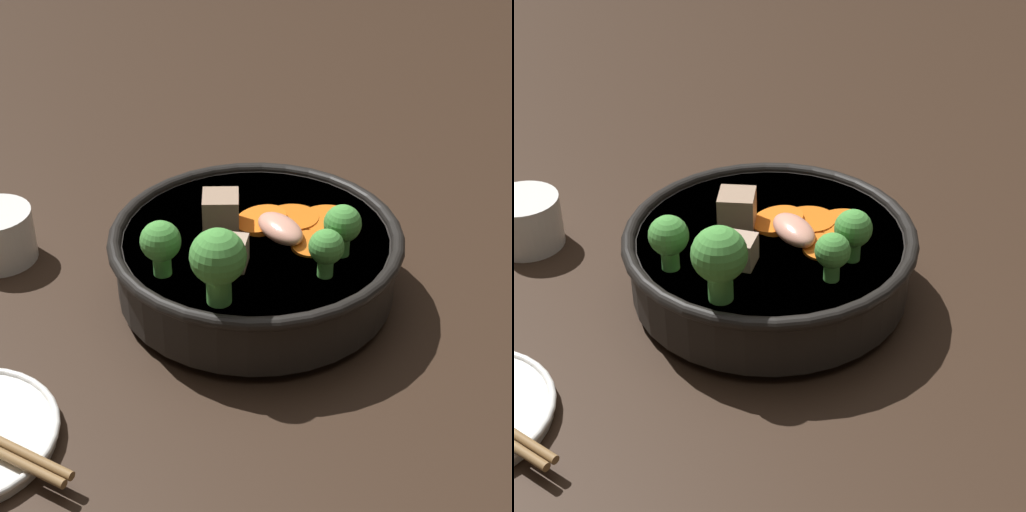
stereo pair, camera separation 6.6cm
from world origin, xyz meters
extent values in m
plane|color=black|center=(0.00, 0.00, 0.00)|extent=(3.00, 3.00, 0.00)
cylinder|color=black|center=(0.00, 0.00, 0.01)|extent=(0.13, 0.13, 0.01)
cylinder|color=black|center=(0.00, 0.00, 0.04)|extent=(0.25, 0.25, 0.05)
torus|color=black|center=(0.00, 0.00, 0.06)|extent=(0.26, 0.26, 0.01)
cylinder|color=brown|center=(0.00, 0.00, 0.05)|extent=(0.23, 0.23, 0.03)
cylinder|color=orange|center=(0.01, -0.04, 0.07)|extent=(0.05, 0.05, 0.01)
cylinder|color=orange|center=(0.00, -0.07, 0.07)|extent=(0.07, 0.07, 0.01)
cylinder|color=orange|center=(-0.03, -0.04, 0.07)|extent=(0.04, 0.04, 0.01)
cylinder|color=orange|center=(0.02, -0.01, 0.07)|extent=(0.06, 0.06, 0.01)
cylinder|color=#59B84C|center=(-0.08, 0.06, 0.08)|extent=(0.02, 0.02, 0.03)
sphere|color=#47933D|center=(-0.08, 0.06, 0.10)|extent=(0.04, 0.04, 0.04)
cylinder|color=#59B84C|center=(-0.03, 0.09, 0.07)|extent=(0.01, 0.01, 0.02)
sphere|color=#47933D|center=(-0.03, 0.09, 0.09)|extent=(0.03, 0.03, 0.03)
cylinder|color=#59B84C|center=(-0.05, -0.06, 0.07)|extent=(0.01, 0.01, 0.02)
sphere|color=#47933D|center=(-0.05, -0.06, 0.09)|extent=(0.03, 0.03, 0.03)
cylinder|color=#59B84C|center=(-0.07, -0.03, 0.07)|extent=(0.01, 0.01, 0.02)
sphere|color=#47933D|center=(-0.07, -0.03, 0.09)|extent=(0.03, 0.03, 0.03)
cube|color=#9E7F66|center=(0.03, 0.02, 0.08)|extent=(0.04, 0.04, 0.03)
cube|color=tan|center=(-0.03, 0.03, 0.08)|extent=(0.03, 0.03, 0.02)
ellipsoid|color=#EA9E84|center=(-0.01, -0.02, 0.07)|extent=(0.06, 0.04, 0.02)
camera|label=1|loc=(-0.59, 0.21, 0.46)|focal=60.00mm
camera|label=2|loc=(-0.61, 0.15, 0.46)|focal=60.00mm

